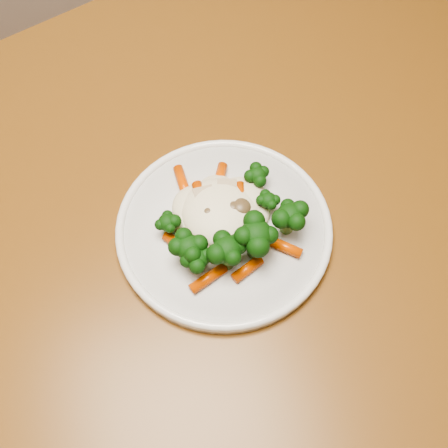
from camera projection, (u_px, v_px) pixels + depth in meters
name	position (u px, v px, depth m)	size (l,w,h in m)	color
dining_table	(228.00, 223.00, 0.78)	(1.36, 1.11, 0.75)	brown
plate	(224.00, 230.00, 0.65)	(0.25, 0.25, 0.01)	white
meal	(229.00, 224.00, 0.62)	(0.17, 0.17, 0.05)	#F8ECC6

